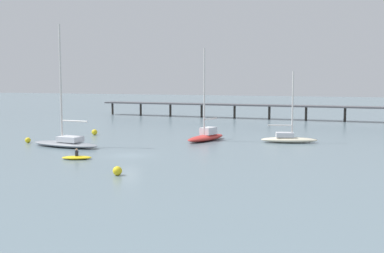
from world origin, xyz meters
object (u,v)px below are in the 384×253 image
at_px(sailboat_cream, 288,138).
at_px(pier, 329,101).
at_px(mooring_buoy_outer, 94,132).
at_px(mooring_buoy_near, 117,171).
at_px(mooring_buoy_inner, 28,140).
at_px(dinghy_yellow, 77,157).
at_px(sailboat_gray, 66,141).
at_px(sailboat_red, 206,135).

bearing_deg(sailboat_cream, pier, 87.49).
relative_size(mooring_buoy_outer, mooring_buoy_near, 1.06).
bearing_deg(pier, mooring_buoy_outer, -128.47).
bearing_deg(mooring_buoy_inner, dinghy_yellow, -32.04).
relative_size(dinghy_yellow, mooring_buoy_inner, 4.63).
xyz_separation_m(sailboat_cream, mooring_buoy_outer, (-28.73, -1.88, -0.17)).
height_order(sailboat_gray, mooring_buoy_outer, sailboat_gray).
bearing_deg(pier, mooring_buoy_near, -100.30).
relative_size(mooring_buoy_inner, mooring_buoy_near, 0.90).
relative_size(dinghy_yellow, mooring_buoy_near, 4.17).
bearing_deg(mooring_buoy_outer, sailboat_cream, 3.75).
bearing_deg(mooring_buoy_near, sailboat_red, 91.99).
xyz_separation_m(sailboat_cream, mooring_buoy_near, (-9.94, -27.20, -0.20)).
xyz_separation_m(sailboat_cream, dinghy_yellow, (-18.24, -21.36, -0.40)).
height_order(pier, mooring_buoy_outer, pier).
height_order(sailboat_cream, mooring_buoy_outer, sailboat_cream).
height_order(pier, sailboat_red, sailboat_red).
height_order(mooring_buoy_inner, mooring_buoy_outer, mooring_buoy_outer).
bearing_deg(sailboat_red, mooring_buoy_inner, -152.74).
relative_size(mooring_buoy_inner, mooring_buoy_outer, 0.85).
bearing_deg(sailboat_red, mooring_buoy_near, -88.01).
bearing_deg(mooring_buoy_inner, sailboat_gray, -10.70).
distance_m(pier, sailboat_cream, 36.47).
distance_m(pier, mooring_buoy_inner, 59.53).
height_order(pier, sailboat_cream, sailboat_cream).
distance_m(sailboat_red, sailboat_cream, 11.00).
bearing_deg(sailboat_gray, mooring_buoy_near, -41.19).
bearing_deg(sailboat_cream, mooring_buoy_inner, -158.04).
bearing_deg(sailboat_red, mooring_buoy_outer, 179.62).
bearing_deg(mooring_buoy_inner, mooring_buoy_near, -33.25).
bearing_deg(mooring_buoy_inner, sailboat_cream, 21.96).
relative_size(dinghy_yellow, mooring_buoy_outer, 3.93).
xyz_separation_m(mooring_buoy_inner, mooring_buoy_near, (21.91, -14.36, 0.04)).
relative_size(sailboat_cream, mooring_buoy_near, 11.57).
distance_m(sailboat_red, mooring_buoy_outer, 17.91).
bearing_deg(mooring_buoy_near, sailboat_cream, 69.92).
bearing_deg(pier, sailboat_cream, -92.51).
bearing_deg(mooring_buoy_outer, mooring_buoy_inner, -105.91).
bearing_deg(dinghy_yellow, pier, 71.02).
relative_size(sailboat_gray, dinghy_yellow, 4.44).
xyz_separation_m(dinghy_yellow, mooring_buoy_outer, (-10.49, 19.47, 0.23)).
bearing_deg(sailboat_gray, mooring_buoy_outer, 107.55).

